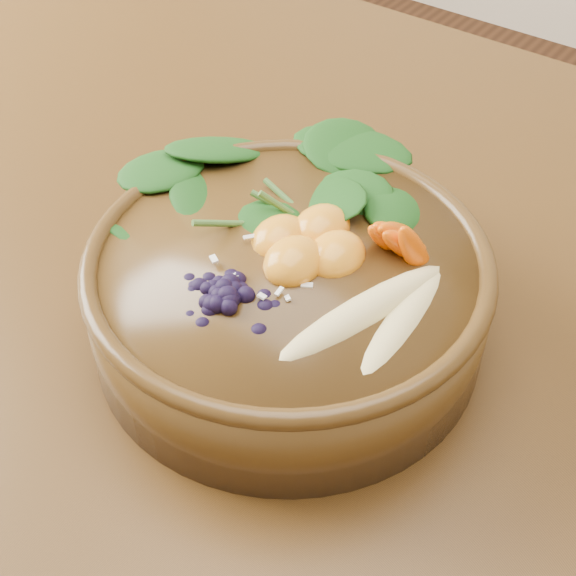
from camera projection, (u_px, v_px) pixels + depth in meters
name	position (u px, v px, depth m)	size (l,w,h in m)	color
dining_table	(300.00, 296.00, 0.82)	(1.60, 0.90, 0.75)	#331C0C
stoneware_bowl	(288.00, 297.00, 0.63)	(0.31, 0.31, 0.08)	#503515
kale_heap	(302.00, 170.00, 0.64)	(0.20, 0.18, 0.05)	#184A13
carrot_cluster	(422.00, 196.00, 0.59)	(0.06, 0.06, 0.09)	#E65900
banana_halves	(385.00, 300.00, 0.55)	(0.08, 0.17, 0.03)	#E0CC84
mandarin_cluster	(308.00, 230.00, 0.60)	(0.09, 0.10, 0.03)	orange
blueberry_pile	(226.00, 281.00, 0.55)	(0.14, 0.11, 0.04)	black
coconut_flakes	(270.00, 268.00, 0.59)	(0.10, 0.07, 0.01)	white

